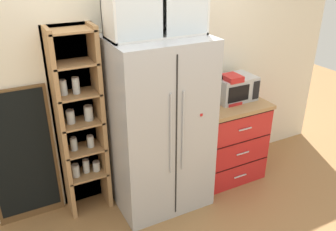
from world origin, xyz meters
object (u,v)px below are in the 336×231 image
(bottle_clear, at_px, (228,89))
(coffee_maker, at_px, (230,88))
(refrigerator, at_px, (159,126))
(mug_cream, at_px, (212,104))
(microwave, at_px, (234,88))
(bottle_green, at_px, (226,88))
(chalkboard_menu, at_px, (22,157))

(bottle_clear, bearing_deg, coffee_maker, -90.00)
(refrigerator, bearing_deg, mug_cream, 1.04)
(mug_cream, bearing_deg, microwave, 15.40)
(microwave, xyz_separation_m, bottle_green, (-0.09, 0.03, 0.00))
(chalkboard_menu, bearing_deg, coffee_maker, -7.13)
(coffee_maker, relative_size, bottle_clear, 1.04)
(bottle_green, distance_m, bottle_clear, 0.04)
(mug_cream, bearing_deg, coffee_maker, 11.69)
(coffee_maker, bearing_deg, microwave, 24.83)
(refrigerator, xyz_separation_m, microwave, (0.96, 0.10, 0.18))
(coffee_maker, height_order, bottle_clear, coffee_maker)
(coffee_maker, relative_size, chalkboard_menu, 0.23)
(microwave, height_order, bottle_green, bottle_green)
(refrigerator, distance_m, bottle_clear, 0.89)
(microwave, bearing_deg, coffee_maker, -155.17)
(mug_cream, xyz_separation_m, bottle_green, (0.25, 0.12, 0.09))
(microwave, distance_m, bottle_clear, 0.09)
(refrigerator, distance_m, microwave, 0.98)
(mug_cream, xyz_separation_m, bottle_clear, (0.25, 0.08, 0.09))
(coffee_maker, bearing_deg, refrigerator, -175.86)
(mug_cream, relative_size, bottle_green, 0.41)
(bottle_green, bearing_deg, chalkboard_menu, 174.73)
(refrigerator, bearing_deg, chalkboard_menu, 165.25)
(microwave, bearing_deg, refrigerator, -173.75)
(bottle_clear, distance_m, chalkboard_menu, 2.15)
(refrigerator, relative_size, bottle_green, 5.75)
(coffee_maker, distance_m, bottle_green, 0.07)
(mug_cream, height_order, bottle_green, bottle_green)
(refrigerator, bearing_deg, coffee_maker, 4.14)
(bottle_green, bearing_deg, mug_cream, -154.16)
(mug_cream, height_order, chalkboard_menu, chalkboard_menu)
(refrigerator, height_order, coffee_maker, refrigerator)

